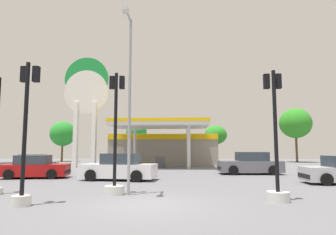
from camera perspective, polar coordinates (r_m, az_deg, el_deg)
ground_plane at (r=10.57m, az=-4.08°, el=-16.55°), size 90.00×90.00×0.00m
gas_station at (r=35.48m, az=-0.79°, el=-5.78°), size 12.40×13.13×4.72m
station_pole_sign at (r=31.34m, az=-15.66°, el=3.81°), size 4.56×0.56×11.33m
car_0 at (r=18.50m, az=-9.48°, el=-9.65°), size 4.72×2.48×1.62m
car_1 at (r=23.24m, az=15.67°, el=-8.71°), size 4.70×2.26×1.66m
car_2 at (r=26.09m, az=-25.09°, el=-8.25°), size 4.38×2.79×1.46m
car_4 at (r=21.30m, az=-24.47°, el=-8.87°), size 4.39×2.39×1.49m
traffic_signal_0 at (r=11.31m, az=-26.10°, el=-5.44°), size 0.65×0.67×4.96m
traffic_signal_1 at (r=12.77m, az=-10.26°, el=-7.63°), size 0.82×0.82×5.21m
traffic_signal_2 at (r=11.63m, az=20.33°, el=-7.93°), size 0.81×0.81×4.88m
tree_0 at (r=45.84m, az=-19.79°, el=-3.00°), size 3.64×3.64×5.89m
tree_1 at (r=43.92m, az=-6.15°, el=-2.74°), size 3.06×3.06×6.08m
tree_2 at (r=41.01m, az=9.25°, el=-3.41°), size 3.08×3.08×5.06m
tree_3 at (r=45.08m, az=23.54°, el=-1.03°), size 4.39×4.39×7.58m
corner_streetlamp at (r=12.66m, az=-7.60°, el=5.90°), size 0.24×1.48×7.64m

